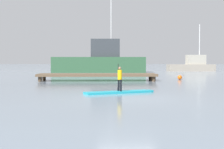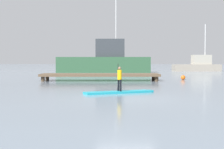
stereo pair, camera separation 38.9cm
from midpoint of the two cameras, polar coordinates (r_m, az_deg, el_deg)
The scene contains 7 objects.
ground_plane at distance 14.72m, azimuth 3.02°, elevation -3.87°, with size 240.00×240.00×0.00m, color gray.
paddleboard_near at distance 16.88m, azimuth 1.88°, elevation -2.89°, with size 3.47×1.95×0.10m.
paddler_child_solo at distance 16.85m, azimuth 1.89°, elevation -0.47°, with size 0.27×0.38×1.33m.
fishing_boat_white_large at distance 44.83m, azimuth -0.88°, elevation 2.18°, with size 11.88×3.94×11.37m.
fishing_boat_green_midground at distance 50.85m, azimuth 14.06°, elevation 1.45°, with size 6.88×2.44×6.66m.
floating_dock at distance 26.95m, azimuth -1.54°, elevation -0.08°, with size 9.09×2.42×0.54m.
mooring_buoy_far at distance 28.86m, azimuth 11.91°, elevation -0.48°, with size 0.36×0.36×0.36m, color orange.
Camera 2 is at (-0.68, -14.61, 1.61)m, focal length 56.00 mm.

